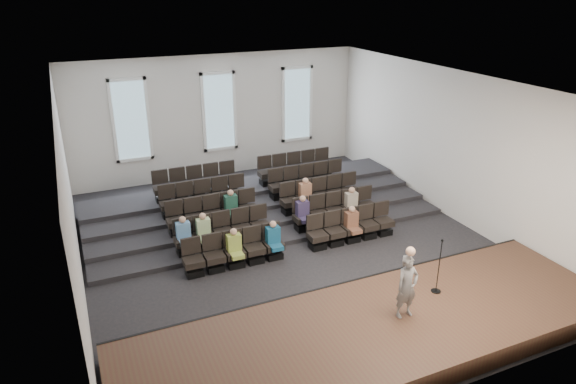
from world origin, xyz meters
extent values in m
plane|color=black|center=(0.00, 0.00, 0.00)|extent=(14.00, 14.00, 0.00)
cube|color=white|center=(0.00, 0.00, 5.01)|extent=(12.00, 14.00, 0.02)
cube|color=silver|center=(0.00, 7.02, 2.50)|extent=(12.00, 0.04, 5.00)
cube|color=silver|center=(0.00, -7.02, 2.50)|extent=(12.00, 0.04, 5.00)
cube|color=silver|center=(-6.02, 0.00, 2.50)|extent=(0.04, 14.00, 5.00)
cube|color=silver|center=(6.02, 0.00, 2.50)|extent=(0.04, 14.00, 5.00)
cube|color=#3F2B1B|center=(0.00, -5.10, 0.25)|extent=(11.80, 3.60, 0.50)
cube|color=black|center=(0.00, -3.33, 0.25)|extent=(11.80, 0.06, 0.52)
cube|color=black|center=(0.00, 2.33, 0.07)|extent=(11.80, 4.80, 0.15)
cube|color=black|center=(0.00, 2.85, 0.15)|extent=(11.80, 3.75, 0.30)
cube|color=black|center=(0.00, 3.38, 0.22)|extent=(11.80, 2.70, 0.45)
cube|color=black|center=(0.00, 3.90, 0.30)|extent=(11.80, 1.65, 0.60)
cube|color=black|center=(-3.13, -0.60, 0.10)|extent=(0.47, 0.43, 0.20)
cube|color=black|center=(-3.13, -0.60, 0.41)|extent=(0.55, 0.50, 0.19)
cube|color=black|center=(-3.13, -0.39, 0.82)|extent=(0.55, 0.08, 0.50)
cube|color=black|center=(-2.53, -0.60, 0.10)|extent=(0.47, 0.43, 0.20)
cube|color=black|center=(-2.53, -0.60, 0.41)|extent=(0.55, 0.50, 0.19)
cube|color=black|center=(-2.53, -0.39, 0.82)|extent=(0.55, 0.08, 0.50)
cube|color=black|center=(-1.93, -0.60, 0.10)|extent=(0.47, 0.43, 0.20)
cube|color=black|center=(-1.93, -0.60, 0.41)|extent=(0.55, 0.50, 0.19)
cube|color=black|center=(-1.93, -0.39, 0.82)|extent=(0.55, 0.08, 0.50)
cube|color=black|center=(-1.33, -0.60, 0.10)|extent=(0.47, 0.43, 0.20)
cube|color=black|center=(-1.33, -0.60, 0.41)|extent=(0.55, 0.50, 0.19)
cube|color=black|center=(-1.33, -0.39, 0.82)|extent=(0.55, 0.08, 0.50)
cube|color=black|center=(-0.73, -0.60, 0.10)|extent=(0.47, 0.43, 0.20)
cube|color=black|center=(-0.73, -0.60, 0.41)|extent=(0.55, 0.50, 0.19)
cube|color=black|center=(-0.73, -0.39, 0.82)|extent=(0.55, 0.08, 0.50)
cube|color=black|center=(0.73, -0.60, 0.10)|extent=(0.47, 0.43, 0.20)
cube|color=black|center=(0.73, -0.60, 0.41)|extent=(0.55, 0.50, 0.19)
cube|color=black|center=(0.73, -0.39, 0.82)|extent=(0.55, 0.08, 0.50)
cube|color=black|center=(1.33, -0.60, 0.10)|extent=(0.47, 0.43, 0.20)
cube|color=black|center=(1.33, -0.60, 0.41)|extent=(0.55, 0.50, 0.19)
cube|color=black|center=(1.33, -0.39, 0.82)|extent=(0.55, 0.08, 0.50)
cube|color=black|center=(1.93, -0.60, 0.10)|extent=(0.47, 0.43, 0.20)
cube|color=black|center=(1.93, -0.60, 0.41)|extent=(0.55, 0.50, 0.19)
cube|color=black|center=(1.93, -0.39, 0.82)|extent=(0.55, 0.08, 0.50)
cube|color=black|center=(2.53, -0.60, 0.10)|extent=(0.47, 0.43, 0.20)
cube|color=black|center=(2.53, -0.60, 0.41)|extent=(0.55, 0.50, 0.19)
cube|color=black|center=(2.53, -0.39, 0.82)|extent=(0.55, 0.08, 0.50)
cube|color=black|center=(3.13, -0.60, 0.10)|extent=(0.47, 0.43, 0.20)
cube|color=black|center=(3.13, -0.60, 0.41)|extent=(0.55, 0.50, 0.19)
cube|color=black|center=(3.13, -0.39, 0.82)|extent=(0.55, 0.08, 0.50)
cube|color=black|center=(-3.13, 0.45, 0.25)|extent=(0.47, 0.43, 0.20)
cube|color=black|center=(-3.13, 0.45, 0.56)|extent=(0.55, 0.50, 0.19)
cube|color=black|center=(-3.13, 0.66, 0.97)|extent=(0.55, 0.08, 0.50)
cube|color=black|center=(-2.53, 0.45, 0.25)|extent=(0.47, 0.43, 0.20)
cube|color=black|center=(-2.53, 0.45, 0.56)|extent=(0.55, 0.50, 0.19)
cube|color=black|center=(-2.53, 0.66, 0.97)|extent=(0.55, 0.08, 0.50)
cube|color=black|center=(-1.93, 0.45, 0.25)|extent=(0.47, 0.43, 0.20)
cube|color=black|center=(-1.93, 0.45, 0.56)|extent=(0.55, 0.50, 0.19)
cube|color=black|center=(-1.93, 0.66, 0.97)|extent=(0.55, 0.08, 0.50)
cube|color=black|center=(-1.33, 0.45, 0.25)|extent=(0.47, 0.43, 0.20)
cube|color=black|center=(-1.33, 0.45, 0.56)|extent=(0.55, 0.50, 0.19)
cube|color=black|center=(-1.33, 0.66, 0.97)|extent=(0.55, 0.08, 0.50)
cube|color=black|center=(-0.73, 0.45, 0.25)|extent=(0.47, 0.43, 0.20)
cube|color=black|center=(-0.73, 0.45, 0.56)|extent=(0.55, 0.50, 0.19)
cube|color=black|center=(-0.73, 0.66, 0.97)|extent=(0.55, 0.08, 0.50)
cube|color=black|center=(0.73, 0.45, 0.25)|extent=(0.47, 0.43, 0.20)
cube|color=black|center=(0.73, 0.45, 0.56)|extent=(0.55, 0.50, 0.19)
cube|color=black|center=(0.73, 0.66, 0.97)|extent=(0.55, 0.08, 0.50)
cube|color=black|center=(1.33, 0.45, 0.25)|extent=(0.47, 0.43, 0.20)
cube|color=black|center=(1.33, 0.45, 0.56)|extent=(0.55, 0.50, 0.19)
cube|color=black|center=(1.33, 0.66, 0.97)|extent=(0.55, 0.08, 0.50)
cube|color=black|center=(1.93, 0.45, 0.25)|extent=(0.47, 0.43, 0.20)
cube|color=black|center=(1.93, 0.45, 0.56)|extent=(0.55, 0.50, 0.19)
cube|color=black|center=(1.93, 0.66, 0.97)|extent=(0.55, 0.08, 0.50)
cube|color=black|center=(2.53, 0.45, 0.25)|extent=(0.47, 0.43, 0.20)
cube|color=black|center=(2.53, 0.45, 0.56)|extent=(0.55, 0.50, 0.19)
cube|color=black|center=(2.53, 0.66, 0.97)|extent=(0.55, 0.08, 0.50)
cube|color=black|center=(3.13, 0.45, 0.25)|extent=(0.47, 0.43, 0.20)
cube|color=black|center=(3.13, 0.45, 0.56)|extent=(0.55, 0.50, 0.19)
cube|color=black|center=(3.13, 0.66, 0.97)|extent=(0.55, 0.08, 0.50)
cube|color=black|center=(-3.13, 1.50, 0.40)|extent=(0.47, 0.42, 0.20)
cube|color=black|center=(-3.13, 1.50, 0.71)|extent=(0.55, 0.50, 0.19)
cube|color=black|center=(-3.13, 1.71, 1.12)|extent=(0.55, 0.08, 0.50)
cube|color=black|center=(-2.53, 1.50, 0.40)|extent=(0.47, 0.42, 0.20)
cube|color=black|center=(-2.53, 1.50, 0.71)|extent=(0.55, 0.50, 0.19)
cube|color=black|center=(-2.53, 1.71, 1.12)|extent=(0.55, 0.08, 0.50)
cube|color=black|center=(-1.93, 1.50, 0.40)|extent=(0.47, 0.42, 0.20)
cube|color=black|center=(-1.93, 1.50, 0.71)|extent=(0.55, 0.50, 0.19)
cube|color=black|center=(-1.93, 1.71, 1.12)|extent=(0.55, 0.08, 0.50)
cube|color=black|center=(-1.33, 1.50, 0.40)|extent=(0.47, 0.42, 0.20)
cube|color=black|center=(-1.33, 1.50, 0.71)|extent=(0.55, 0.50, 0.19)
cube|color=black|center=(-1.33, 1.71, 1.12)|extent=(0.55, 0.08, 0.50)
cube|color=black|center=(-0.73, 1.50, 0.40)|extent=(0.47, 0.42, 0.20)
cube|color=black|center=(-0.73, 1.50, 0.71)|extent=(0.55, 0.50, 0.19)
cube|color=black|center=(-0.73, 1.71, 1.12)|extent=(0.55, 0.08, 0.50)
cube|color=black|center=(0.73, 1.50, 0.40)|extent=(0.47, 0.42, 0.20)
cube|color=black|center=(0.73, 1.50, 0.71)|extent=(0.55, 0.50, 0.19)
cube|color=black|center=(0.73, 1.71, 1.12)|extent=(0.55, 0.08, 0.50)
cube|color=black|center=(1.33, 1.50, 0.40)|extent=(0.47, 0.42, 0.20)
cube|color=black|center=(1.33, 1.50, 0.71)|extent=(0.55, 0.50, 0.19)
cube|color=black|center=(1.33, 1.71, 1.12)|extent=(0.55, 0.08, 0.50)
cube|color=black|center=(1.93, 1.50, 0.40)|extent=(0.47, 0.42, 0.20)
cube|color=black|center=(1.93, 1.50, 0.71)|extent=(0.55, 0.50, 0.19)
cube|color=black|center=(1.93, 1.71, 1.12)|extent=(0.55, 0.08, 0.50)
cube|color=black|center=(2.53, 1.50, 0.40)|extent=(0.47, 0.42, 0.20)
cube|color=black|center=(2.53, 1.50, 0.71)|extent=(0.55, 0.50, 0.19)
cube|color=black|center=(2.53, 1.71, 1.12)|extent=(0.55, 0.08, 0.50)
cube|color=black|center=(3.13, 1.50, 0.40)|extent=(0.47, 0.42, 0.20)
cube|color=black|center=(3.13, 1.50, 0.71)|extent=(0.55, 0.50, 0.19)
cube|color=black|center=(3.13, 1.71, 1.12)|extent=(0.55, 0.08, 0.50)
cube|color=black|center=(-3.13, 2.55, 0.55)|extent=(0.47, 0.42, 0.20)
cube|color=black|center=(-3.13, 2.55, 0.86)|extent=(0.55, 0.50, 0.19)
cube|color=black|center=(-3.13, 2.76, 1.27)|extent=(0.55, 0.08, 0.50)
cube|color=black|center=(-2.53, 2.55, 0.55)|extent=(0.47, 0.42, 0.20)
cube|color=black|center=(-2.53, 2.55, 0.86)|extent=(0.55, 0.50, 0.19)
cube|color=black|center=(-2.53, 2.76, 1.27)|extent=(0.55, 0.08, 0.50)
cube|color=black|center=(-1.93, 2.55, 0.55)|extent=(0.47, 0.42, 0.20)
cube|color=black|center=(-1.93, 2.55, 0.86)|extent=(0.55, 0.50, 0.19)
cube|color=black|center=(-1.93, 2.76, 1.27)|extent=(0.55, 0.08, 0.50)
cube|color=black|center=(-1.33, 2.55, 0.55)|extent=(0.47, 0.42, 0.20)
cube|color=black|center=(-1.33, 2.55, 0.86)|extent=(0.55, 0.50, 0.19)
cube|color=black|center=(-1.33, 2.76, 1.27)|extent=(0.55, 0.08, 0.50)
cube|color=black|center=(-0.73, 2.55, 0.55)|extent=(0.47, 0.42, 0.20)
cube|color=black|center=(-0.73, 2.55, 0.86)|extent=(0.55, 0.50, 0.19)
cube|color=black|center=(-0.73, 2.76, 1.27)|extent=(0.55, 0.08, 0.50)
cube|color=black|center=(0.73, 2.55, 0.55)|extent=(0.47, 0.42, 0.20)
cube|color=black|center=(0.73, 2.55, 0.86)|extent=(0.55, 0.50, 0.19)
cube|color=black|center=(0.73, 2.76, 1.27)|extent=(0.55, 0.08, 0.50)
cube|color=black|center=(1.33, 2.55, 0.55)|extent=(0.47, 0.42, 0.20)
cube|color=black|center=(1.33, 2.55, 0.86)|extent=(0.55, 0.50, 0.19)
cube|color=black|center=(1.33, 2.76, 1.27)|extent=(0.55, 0.08, 0.50)
cube|color=black|center=(1.93, 2.55, 0.55)|extent=(0.47, 0.42, 0.20)
cube|color=black|center=(1.93, 2.55, 0.86)|extent=(0.55, 0.50, 0.19)
cube|color=black|center=(1.93, 2.76, 1.27)|extent=(0.55, 0.08, 0.50)
cube|color=black|center=(2.53, 2.55, 0.55)|extent=(0.47, 0.42, 0.20)
cube|color=black|center=(2.53, 2.55, 0.86)|extent=(0.55, 0.50, 0.19)
cube|color=black|center=(2.53, 2.76, 1.27)|extent=(0.55, 0.08, 0.50)
cube|color=black|center=(3.13, 2.55, 0.55)|extent=(0.47, 0.42, 0.20)
cube|color=black|center=(3.13, 2.55, 0.86)|extent=(0.55, 0.50, 0.19)
cube|color=black|center=(3.13, 2.76, 1.27)|extent=(0.55, 0.08, 0.50)
cube|color=black|center=(-3.13, 3.60, 0.70)|extent=(0.47, 0.42, 0.20)
cube|color=black|center=(-3.13, 3.60, 1.01)|extent=(0.55, 0.50, 0.19)
cube|color=black|center=(-3.13, 3.81, 1.42)|extent=(0.55, 0.08, 0.50)
cube|color=black|center=(-2.53, 3.60, 0.70)|extent=(0.47, 0.42, 0.20)
cube|color=black|center=(-2.53, 3.60, 1.01)|extent=(0.55, 0.50, 0.19)
cube|color=black|center=(-2.53, 3.81, 1.42)|extent=(0.55, 0.08, 0.50)
cube|color=black|center=(-1.93, 3.60, 0.70)|extent=(0.47, 0.42, 0.20)
cube|color=black|center=(-1.93, 3.60, 1.01)|extent=(0.55, 0.50, 0.19)
cube|color=black|center=(-1.93, 3.81, 1.42)|extent=(0.55, 0.08, 0.50)
cube|color=black|center=(-1.33, 3.60, 0.70)|extent=(0.47, 0.42, 0.20)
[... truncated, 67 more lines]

